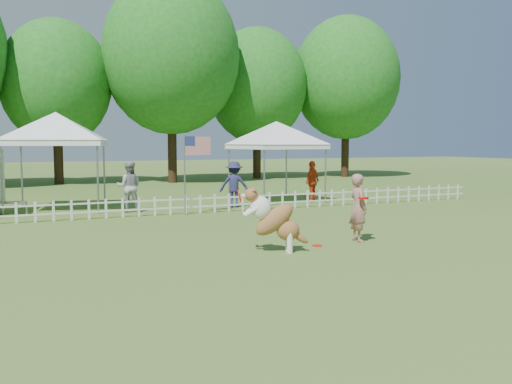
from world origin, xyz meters
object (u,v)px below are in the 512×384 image
at_px(spectator_a, 129,187).
at_px(flag_pole, 185,175).
at_px(canopy_tent_right, 276,163).
at_px(spectator_c, 312,182).
at_px(handler, 358,208).
at_px(dog, 275,220).
at_px(canopy_tent_left, 57,162).
at_px(spectator_b, 234,184).
at_px(frisbee_on_turf, 317,246).

bearing_deg(spectator_a, flag_pole, 147.55).
distance_m(canopy_tent_right, spectator_c, 1.57).
height_order(handler, spectator_c, spectator_c).
bearing_deg(dog, canopy_tent_left, 128.49).
relative_size(flag_pole, spectator_c, 1.61).
bearing_deg(flag_pole, canopy_tent_right, 21.59).
height_order(handler, spectator_b, spectator_b).
bearing_deg(flag_pole, frisbee_on_turf, -87.99).
bearing_deg(spectator_a, spectator_b, -166.73).
distance_m(frisbee_on_turf, flag_pole, 6.57).
distance_m(handler, dog, 2.36).
bearing_deg(canopy_tent_right, canopy_tent_left, 168.55).
height_order(canopy_tent_left, spectator_c, canopy_tent_left).
distance_m(canopy_tent_left, spectator_c, 9.30).
height_order(flag_pole, spectator_c, flag_pole).
relative_size(spectator_a, spectator_c, 1.07).
height_order(dog, spectator_a, spectator_a).
bearing_deg(spectator_a, spectator_c, -162.61).
xyz_separation_m(handler, frisbee_on_turf, (-1.17, -0.12, -0.77)).
bearing_deg(dog, canopy_tent_right, 83.02).
distance_m(spectator_a, spectator_c, 7.09).
distance_m(canopy_tent_right, flag_pole, 5.07).
relative_size(canopy_tent_right, spectator_b, 1.86).
bearing_deg(frisbee_on_turf, canopy_tent_left, 114.86).
bearing_deg(canopy_tent_left, flag_pole, -29.36).
relative_size(handler, spectator_b, 0.97).
relative_size(canopy_tent_left, flag_pole, 1.28).
distance_m(frisbee_on_turf, spectator_a, 8.34).
bearing_deg(handler, dog, 106.57).
bearing_deg(canopy_tent_left, canopy_tent_right, 7.86).
relative_size(handler, spectator_c, 1.00).
xyz_separation_m(canopy_tent_right, spectator_a, (-5.85, -0.85, -0.67)).
bearing_deg(canopy_tent_right, dog, -122.30).
height_order(frisbee_on_turf, canopy_tent_left, canopy_tent_left).
distance_m(dog, canopy_tent_left, 10.47).
height_order(canopy_tent_right, spectator_a, canopy_tent_right).
xyz_separation_m(canopy_tent_left, spectator_a, (2.06, -1.70, -0.78)).
distance_m(dog, flag_pole, 6.65).
bearing_deg(spectator_b, canopy_tent_right, -126.69).
distance_m(handler, flag_pole, 6.63).
xyz_separation_m(dog, frisbee_on_turf, (1.17, 0.25, -0.67)).
xyz_separation_m(handler, spectator_c, (3.51, 8.03, 0.00)).
bearing_deg(spectator_a, canopy_tent_left, -23.92).
distance_m(canopy_tent_right, spectator_b, 2.49).
distance_m(flag_pole, spectator_b, 2.72).
relative_size(dog, canopy_tent_right, 0.45).
bearing_deg(dog, spectator_c, 75.21).
xyz_separation_m(flag_pole, spectator_c, (5.68, 1.78, -0.48)).
bearing_deg(spectator_c, flag_pole, -14.25).
distance_m(handler, spectator_c, 8.76).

